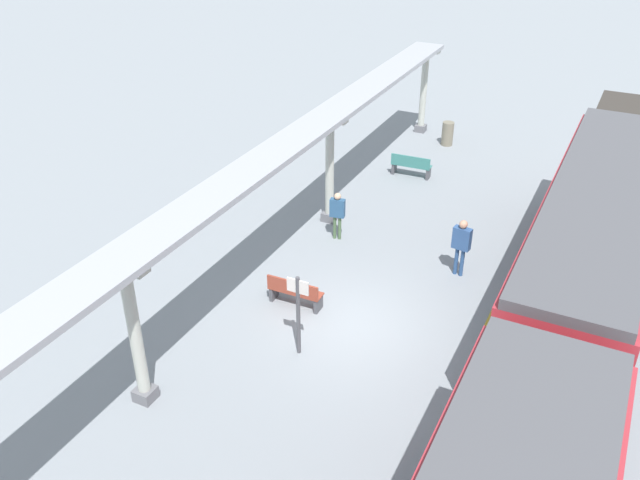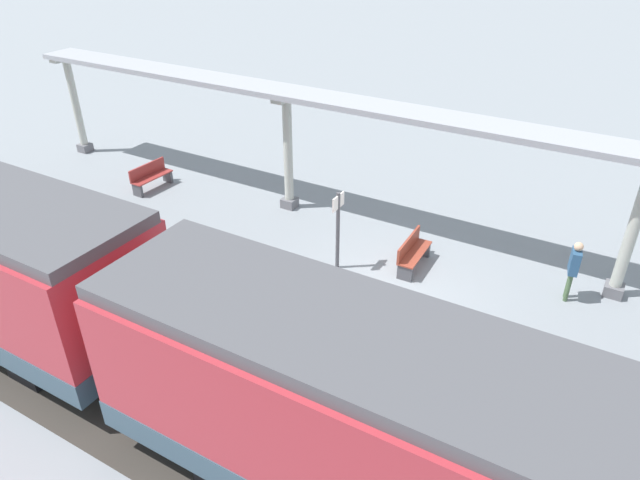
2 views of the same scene
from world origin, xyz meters
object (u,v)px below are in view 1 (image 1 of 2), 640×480
(bench_near_end, at_px, (295,292))
(train_near_carriage, at_px, (592,243))
(platform_info_sign, at_px, (298,308))
(passenger_waiting_near_edge, at_px, (462,241))
(canopy_pillar_nearest, at_px, (424,91))
(trash_bin, at_px, (448,134))
(bench_mid_platform, at_px, (411,166))
(canopy_pillar_third, at_px, (135,334))
(passenger_by_the_benches, at_px, (337,210))
(canopy_pillar_second, at_px, (330,170))

(bench_near_end, bearing_deg, train_near_carriage, -151.89)
(train_near_carriage, distance_m, bench_near_end, 7.90)
(platform_info_sign, relative_size, passenger_waiting_near_edge, 1.23)
(canopy_pillar_nearest, relative_size, trash_bin, 3.64)
(canopy_pillar_nearest, bearing_deg, bench_mid_platform, 104.64)
(canopy_pillar_nearest, relative_size, canopy_pillar_third, 1.00)
(canopy_pillar_third, bearing_deg, passenger_waiting_near_edge, -120.50)
(canopy_pillar_third, bearing_deg, passenger_by_the_benches, -95.07)
(bench_mid_platform, distance_m, passenger_waiting_near_edge, 6.89)
(canopy_pillar_nearest, height_order, platform_info_sign, canopy_pillar_nearest)
(canopy_pillar_second, bearing_deg, bench_mid_platform, -105.08)
(passenger_waiting_near_edge, bearing_deg, passenger_by_the_benches, -4.69)
(canopy_pillar_third, relative_size, bench_near_end, 2.38)
(canopy_pillar_third, bearing_deg, canopy_pillar_second, -90.00)
(bench_near_end, distance_m, passenger_waiting_near_edge, 4.99)
(canopy_pillar_nearest, xyz_separation_m, canopy_pillar_third, (0.00, 18.66, 0.00))
(canopy_pillar_second, distance_m, bench_near_end, 5.16)
(train_near_carriage, bearing_deg, platform_info_sign, 42.51)
(train_near_carriage, xyz_separation_m, platform_info_sign, (5.83, 5.34, -0.50))
(train_near_carriage, distance_m, passenger_by_the_benches, 7.44)
(passenger_by_the_benches, bearing_deg, bench_near_end, 98.03)
(bench_mid_platform, xyz_separation_m, passenger_waiting_near_edge, (-3.58, 5.85, 0.67))
(canopy_pillar_second, distance_m, platform_info_sign, 6.90)
(canopy_pillar_third, relative_size, bench_mid_platform, 2.36)
(train_near_carriage, relative_size, platform_info_sign, 5.48)
(platform_info_sign, height_order, passenger_by_the_benches, platform_info_sign)
(passenger_by_the_benches, bearing_deg, bench_mid_platform, -94.87)
(canopy_pillar_nearest, distance_m, platform_info_sign, 15.86)
(canopy_pillar_third, distance_m, passenger_waiting_near_edge, 9.48)
(canopy_pillar_nearest, xyz_separation_m, passenger_by_the_benches, (-0.75, 10.19, -0.82))
(canopy_pillar_second, bearing_deg, canopy_pillar_nearest, -90.00)
(platform_info_sign, bearing_deg, canopy_pillar_third, 52.11)
(canopy_pillar_nearest, height_order, bench_near_end, canopy_pillar_nearest)
(bench_near_end, xyz_separation_m, passenger_by_the_benches, (0.54, -3.82, 0.56))
(trash_bin, bearing_deg, canopy_pillar_nearest, -33.55)
(passenger_waiting_near_edge, bearing_deg, bench_near_end, 44.82)
(canopy_pillar_second, distance_m, bench_mid_platform, 4.89)
(canopy_pillar_nearest, xyz_separation_m, bench_mid_platform, (-1.22, 4.67, -1.38))
(bench_mid_platform, bearing_deg, platform_info_sign, 95.68)
(canopy_pillar_nearest, distance_m, passenger_waiting_near_edge, 11.58)
(trash_bin, xyz_separation_m, passenger_by_the_benches, (0.75, 9.19, 0.51))
(bench_mid_platform, distance_m, platform_info_sign, 11.10)
(train_near_carriage, relative_size, passenger_waiting_near_edge, 6.76)
(passenger_waiting_near_edge, height_order, passenger_by_the_benches, passenger_waiting_near_edge)
(canopy_pillar_third, height_order, bench_mid_platform, canopy_pillar_third)
(canopy_pillar_second, distance_m, trash_bin, 8.45)
(canopy_pillar_second, relative_size, trash_bin, 3.64)
(canopy_pillar_nearest, relative_size, platform_info_sign, 1.63)
(canopy_pillar_third, xyz_separation_m, bench_near_end, (-1.29, -4.66, -1.38))
(passenger_waiting_near_edge, relative_size, passenger_by_the_benches, 1.11)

